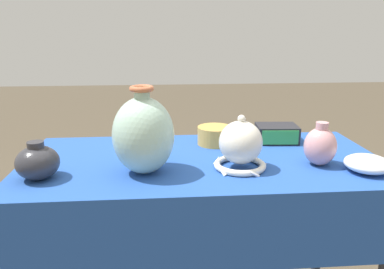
% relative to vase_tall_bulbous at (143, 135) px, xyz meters
% --- Properties ---
extents(display_table, '(1.31, 0.64, 0.75)m').
position_rel_vase_tall_bulbous_xyz_m(display_table, '(0.21, 0.10, -0.21)').
color(display_table, '#38383D').
rests_on(display_table, ground_plane).
extents(vase_tall_bulbous, '(0.20, 0.20, 0.29)m').
position_rel_vase_tall_bulbous_xyz_m(vase_tall_bulbous, '(0.00, 0.00, 0.00)').
color(vase_tall_bulbous, '#A8CCB7').
rests_on(vase_tall_bulbous, display_table).
extents(vase_dome_bell, '(0.18, 0.19, 0.19)m').
position_rel_vase_tall_bulbous_xyz_m(vase_dome_bell, '(0.32, 0.01, -0.05)').
color(vase_dome_bell, white).
rests_on(vase_dome_bell, display_table).
extents(mosaic_tile_box, '(0.18, 0.14, 0.07)m').
position_rel_vase_tall_bulbous_xyz_m(mosaic_tile_box, '(0.54, 0.31, -0.09)').
color(mosaic_tile_box, '#232328').
rests_on(mosaic_tile_box, display_table).
extents(jar_round_rose, '(0.11, 0.11, 0.15)m').
position_rel_vase_tall_bulbous_xyz_m(jar_round_rose, '(0.61, 0.02, -0.06)').
color(jar_round_rose, '#D19399').
rests_on(jar_round_rose, display_table).
extents(pot_squat_ochre, '(0.14, 0.14, 0.07)m').
position_rel_vase_tall_bulbous_xyz_m(pot_squat_ochre, '(0.28, 0.29, -0.09)').
color(pot_squat_ochre, gold).
rests_on(pot_squat_ochre, display_table).
extents(bowl_shallow_porcelain, '(0.15, 0.15, 0.05)m').
position_rel_vase_tall_bulbous_xyz_m(bowl_shallow_porcelain, '(0.74, -0.05, -0.10)').
color(bowl_shallow_porcelain, white).
rests_on(bowl_shallow_porcelain, display_table).
extents(jar_round_charcoal, '(0.14, 0.14, 0.12)m').
position_rel_vase_tall_bulbous_xyz_m(jar_round_charcoal, '(-0.33, -0.03, -0.07)').
color(jar_round_charcoal, '#2D2D33').
rests_on(jar_round_charcoal, display_table).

